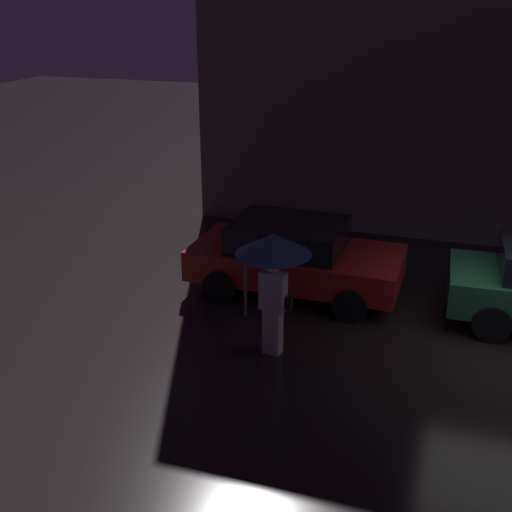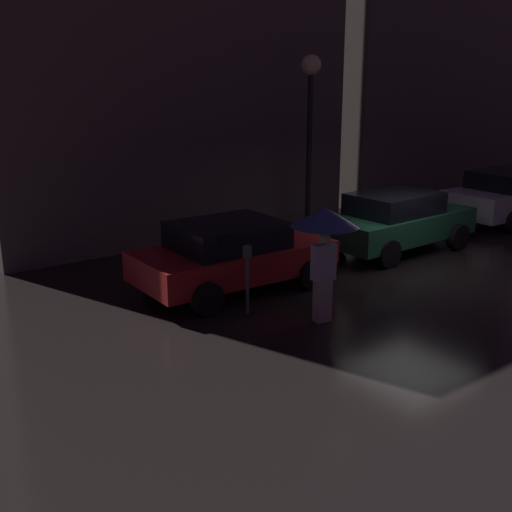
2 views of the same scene
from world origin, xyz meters
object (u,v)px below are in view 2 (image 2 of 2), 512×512
parked_car_red (232,254)px  street_lamp_near (310,101)px  parked_car_green (397,220)px  pedestrian_with_umbrella (325,229)px  parking_meter (247,272)px

parked_car_red → street_lamp_near: size_ratio=0.86×
street_lamp_near → parked_car_red: bearing=-148.7°
parked_car_green → pedestrian_with_umbrella: 5.13m
parked_car_red → pedestrian_with_umbrella: pedestrian_with_umbrella is taller
parked_car_red → parking_meter: parked_car_red is taller
street_lamp_near → pedestrian_with_umbrella: bearing=-128.7°
parked_car_red → pedestrian_with_umbrella: bearing=-82.0°
parked_car_red → parking_meter: 1.37m
parked_car_green → street_lamp_near: 3.76m
parked_car_green → pedestrian_with_umbrella: (-4.48, -2.32, 0.90)m
parked_car_red → street_lamp_near: (4.17, 2.54, 2.72)m
parked_car_red → parking_meter: (-0.55, -1.26, 0.05)m
pedestrian_with_umbrella → parking_meter: (-0.83, 1.07, -0.87)m
pedestrian_with_umbrella → street_lamp_near: bearing=61.8°
parking_meter → parked_car_red: bearing=66.6°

